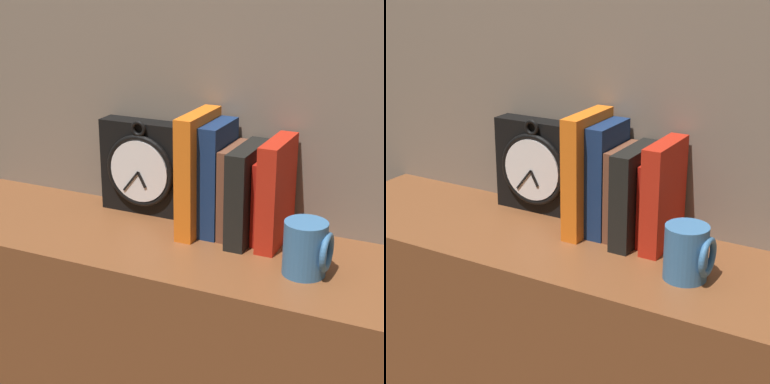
{
  "view_description": "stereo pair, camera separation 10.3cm",
  "coord_description": "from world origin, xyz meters",
  "views": [
    {
      "loc": [
        0.49,
        -1.06,
        1.34
      ],
      "look_at": [
        0.0,
        0.0,
        0.92
      ],
      "focal_mm": 60.0,
      "sensor_mm": 36.0,
      "label": 1
    },
    {
      "loc": [
        0.58,
        -1.01,
        1.34
      ],
      "look_at": [
        0.0,
        0.0,
        0.92
      ],
      "focal_mm": 60.0,
      "sensor_mm": 36.0,
      "label": 2
    }
  ],
  "objects": [
    {
      "name": "book_slot4_red",
      "position": [
        0.12,
        0.09,
        0.89
      ],
      "size": [
        0.02,
        0.12,
        0.17
      ],
      "color": "#B3190F",
      "rests_on": "bookshelf"
    },
    {
      "name": "book_slot0_orange",
      "position": [
        -0.02,
        0.08,
        0.93
      ],
      "size": [
        0.04,
        0.15,
        0.25
      ],
      "color": "orange",
      "rests_on": "bookshelf"
    },
    {
      "name": "book_slot3_black",
      "position": [
        0.09,
        0.08,
        0.9
      ],
      "size": [
        0.04,
        0.15,
        0.19
      ],
      "color": "black",
      "rests_on": "bookshelf"
    },
    {
      "name": "book_slot2_brown",
      "position": [
        0.05,
        0.09,
        0.9
      ],
      "size": [
        0.03,
        0.12,
        0.19
      ],
      "color": "brown",
      "rests_on": "bookshelf"
    },
    {
      "name": "book_slot5_red",
      "position": [
        0.14,
        0.08,
        0.91
      ],
      "size": [
        0.04,
        0.14,
        0.21
      ],
      "color": "red",
      "rests_on": "bookshelf"
    },
    {
      "name": "clock",
      "position": [
        -0.17,
        0.12,
        0.91
      ],
      "size": [
        0.21,
        0.07,
        0.22
      ],
      "color": "black",
      "rests_on": "bookshelf"
    },
    {
      "name": "mug",
      "position": [
        0.24,
        -0.03,
        0.86
      ],
      "size": [
        0.08,
        0.08,
        0.1
      ],
      "color": "teal",
      "rests_on": "bookshelf"
    },
    {
      "name": "book_slot1_navy",
      "position": [
        0.02,
        0.09,
        0.92
      ],
      "size": [
        0.04,
        0.12,
        0.23
      ],
      "color": "navy",
      "rests_on": "bookshelf"
    }
  ]
}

